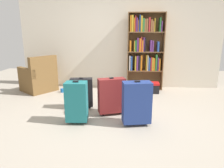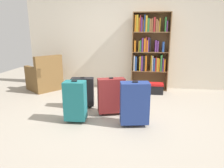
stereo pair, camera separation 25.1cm
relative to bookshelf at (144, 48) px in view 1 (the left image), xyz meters
The scene contains 10 objects.
ground_plane 2.29m from the bookshelf, 108.14° to the right, with size 9.13×9.13×0.00m, color #9E9384.
back_wall 0.71m from the bookshelf, 161.53° to the left, with size 5.22×0.10×2.60m, color beige.
bookshelf is the anchor object (origin of this frame).
armchair 2.76m from the bookshelf, behind, with size 0.98×0.98×0.90m.
mug 2.32m from the bookshelf, 166.19° to the right, with size 0.12×0.08×0.10m.
storage_box 1.01m from the bookshelf, 67.33° to the right, with size 0.39×0.24×0.26m.
suitcase_dark_red 2.05m from the bookshelf, 111.55° to the right, with size 0.51×0.33×0.69m.
suitcase_teal 2.61m from the bookshelf, 119.84° to the right, with size 0.36×0.26×0.72m.
suitcase_black 2.14m from the bookshelf, 130.61° to the right, with size 0.45×0.24×0.62m.
suitcase_navy_blue 2.31m from the bookshelf, 97.31° to the right, with size 0.48×0.30×0.74m.
Camera 1 is at (0.17, -3.34, 1.48)m, focal length 32.81 mm.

